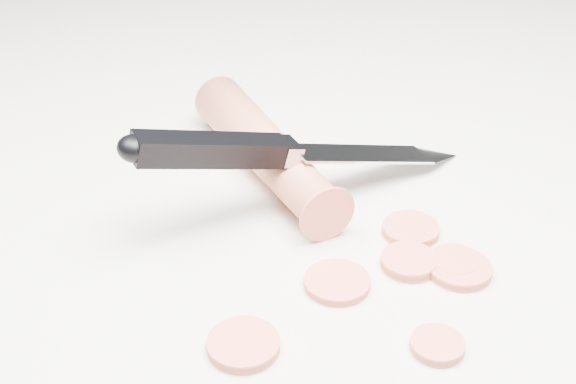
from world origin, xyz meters
TOP-DOWN VIEW (x-y plane):
  - ground at (0.00, 0.00)m, footprint 2.40×2.40m
  - carrot at (0.01, 0.09)m, footprint 0.07×0.18m
  - carrot_slice_0 at (-0.10, -0.05)m, footprint 0.04×0.04m
  - carrot_slice_1 at (-0.03, -0.04)m, footprint 0.04×0.04m
  - carrot_slice_2 at (0.04, -0.07)m, footprint 0.04×0.04m
  - carrot_slice_3 at (0.04, -0.07)m, footprint 0.03×0.03m
  - carrot_slice_4 at (0.04, -0.03)m, footprint 0.04×0.04m
  - carrot_slice_5 at (0.02, -0.05)m, footprint 0.03×0.03m
  - carrot_slice_6 at (-0.02, -0.11)m, footprint 0.03×0.03m
  - kitchen_knife at (0.02, 0.05)m, footprint 0.25×0.08m

SIDE VIEW (x-z plane):
  - ground at x=0.00m, z-range 0.00..0.00m
  - carrot_slice_1 at x=-0.03m, z-range 0.00..0.01m
  - carrot_slice_6 at x=-0.02m, z-range 0.00..0.01m
  - carrot_slice_2 at x=0.04m, z-range 0.00..0.01m
  - carrot_slice_0 at x=-0.10m, z-range 0.00..0.01m
  - carrot_slice_3 at x=0.04m, z-range 0.00..0.01m
  - carrot_slice_4 at x=0.04m, z-range 0.00..0.01m
  - carrot_slice_5 at x=0.02m, z-range 0.00..0.01m
  - carrot at x=0.01m, z-range 0.00..0.04m
  - kitchen_knife at x=0.02m, z-range 0.00..0.08m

